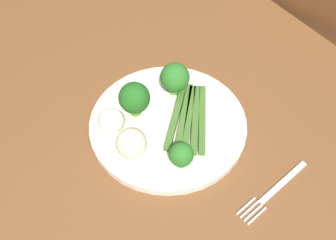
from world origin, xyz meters
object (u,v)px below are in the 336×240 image
Objects in this scene: plate at (168,124)px; fork at (274,191)px; cauliflower_near_fork at (111,121)px; broccoli_back at (175,78)px; broccoli_front_left at (181,155)px; broccoli_front at (134,98)px; asparagus_bundle at (189,118)px; cauliflower_outer_edge at (131,143)px; chair at (302,73)px; dining_table at (162,133)px.

plate is 1.80× the size of fork.
broccoli_back is at bearing -86.08° from cauliflower_near_fork.
broccoli_front is at bearing 1.03° from broccoli_front_left.
asparagus_bundle is 0.15m from cauliflower_near_fork.
broccoli_back is at bearing -62.32° from cauliflower_outer_edge.
cauliflower_near_fork is (0.14, 0.06, -0.01)m from broccoli_front_left.
chair is 0.64m from asparagus_bundle.
fork is (-0.20, -0.03, -0.02)m from asparagus_bundle.
cauliflower_near_fork is (-0.01, 0.06, -0.02)m from broccoli_front.
fork is at bearing -140.76° from cauliflower_outer_edge.
chair is 11.90× the size of broccoli_front.
broccoli_front_left reaches higher than asparagus_bundle.
broccoli_front_left is 0.09m from cauliflower_outer_edge.
asparagus_bundle is 0.13m from cauliflower_outer_edge.
chair reaches higher than cauliflower_near_fork.
cauliflower_near_fork is (-0.07, 0.68, 0.32)m from chair.
broccoli_back reaches higher than cauliflower_outer_edge.
plate is at bearing -79.23° from fork.
dining_table is at bearing 65.04° from broccoli_back.
broccoli_back is 1.46× the size of cauliflower_near_fork.
asparagus_bundle is at bearing -44.26° from broccoli_front_left.
cauliflower_outer_edge is (-0.02, 0.09, 0.04)m from plate.
cauliflower_near_fork is at bearing 1.85° from cauliflower_outer_edge.
broccoli_front reaches higher than broccoli_front_left.
asparagus_bundle reaches higher than fork.
chair is 0.67m from fork.
chair is at bearing -78.92° from plate.
chair is at bearing -85.11° from dining_table.
fork is at bearing -177.12° from broccoli_back.
broccoli_front_left is 1.10× the size of cauliflower_near_fork.
broccoli_front_left reaches higher than dining_table.
plate is at bearing 135.47° from broccoli_back.
broccoli_back reaches higher than broccoli_front_left.
broccoli_front_left is at bearing 157.59° from dining_table.
asparagus_bundle is at bearing 165.40° from broccoli_back.
broccoli_front_left is (-0.21, 0.62, 0.32)m from chair.
cauliflower_near_fork is at bearing -64.84° from fork.
broccoli_front is at bearing -35.54° from cauliflower_outer_edge.
fork is (-0.27, -0.01, -0.05)m from broccoli_back.
broccoli_back is (-0.01, -0.02, 0.17)m from dining_table.
asparagus_bundle is at bearing -88.57° from cauliflower_outer_edge.
cauliflower_near_fork reaches higher than asparagus_bundle.
broccoli_back is 0.17m from broccoli_front_left.
fork is (-0.29, -0.04, 0.12)m from dining_table.
plate is 0.04m from asparagus_bundle.
cauliflower_near_fork reaches higher than fork.
chair is 2.91× the size of plate.
broccoli_front is 1.03× the size of broccoli_back.
cauliflower_near_fork is at bearing 23.25° from broccoli_front_left.
plate is 5.61× the size of broccoli_front_left.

